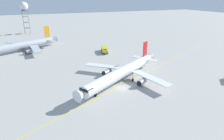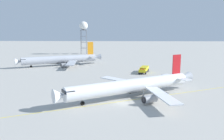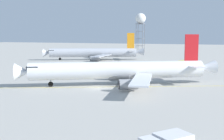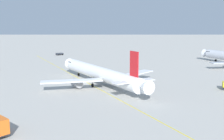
# 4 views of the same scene
# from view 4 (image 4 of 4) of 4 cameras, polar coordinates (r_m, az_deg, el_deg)

# --- Properties ---
(ground_plane) EXTENTS (600.00, 600.00, 0.00)m
(ground_plane) POSITION_cam_4_polar(r_m,az_deg,el_deg) (85.67, -5.86, -2.56)
(ground_plane) COLOR #ADAAA3
(airliner_main) EXTENTS (31.52, 40.07, 11.18)m
(airliner_main) POSITION_cam_4_polar(r_m,az_deg,el_deg) (82.00, -2.16, -0.83)
(airliner_main) COLOR white
(airliner_main) RESTS_ON ground_plane
(baggage_truck_truck) EXTENTS (4.15, 3.91, 1.22)m
(baggage_truck_truck) POSITION_cam_4_polar(r_m,az_deg,el_deg) (156.49, -10.22, 3.18)
(baggage_truck_truck) COLOR #232326
(baggage_truck_truck) RESTS_ON ground_plane
(taxiway_centreline) EXTENTS (67.61, 140.27, 0.01)m
(taxiway_centreline) POSITION_cam_4_polar(r_m,az_deg,el_deg) (82.86, -3.98, -2.95)
(taxiway_centreline) COLOR yellow
(taxiway_centreline) RESTS_ON ground_plane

